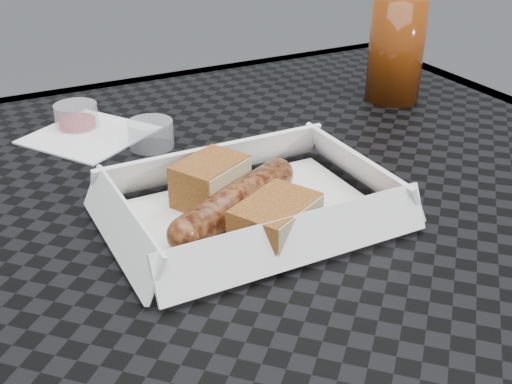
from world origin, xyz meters
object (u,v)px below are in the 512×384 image
patio_table (285,250)px  bratwurst (235,202)px  drink_glass (396,50)px  food_tray (251,215)px

patio_table → bratwurst: (-0.07, -0.04, 0.09)m
patio_table → drink_glass: size_ratio=6.13×
patio_table → bratwurst: bratwurst is taller
food_tray → drink_glass: size_ratio=1.69×
bratwurst → drink_glass: bearing=30.7°
drink_glass → food_tray: bearing=-148.1°
food_tray → drink_glass: bearing=31.9°
patio_table → bratwurst: size_ratio=5.35×
bratwurst → patio_table: bearing=27.1°
patio_table → food_tray: 0.10m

